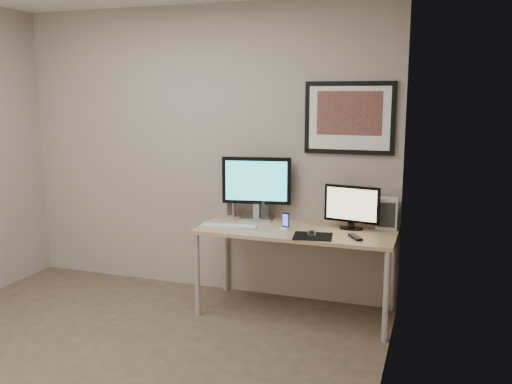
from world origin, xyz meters
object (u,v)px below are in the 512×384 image
(desk, at_px, (297,236))
(phone_dock, at_px, (286,221))
(fan_unit, at_px, (387,213))
(monitor_large, at_px, (256,185))
(monitor_tv, at_px, (352,206))
(keyboard, at_px, (229,226))
(framed_art, at_px, (349,118))
(speaker_right, at_px, (264,209))
(speaker_left, at_px, (232,207))

(desk, relative_size, phone_dock, 11.46)
(desk, relative_size, fan_unit, 6.23)
(desk, relative_size, monitor_large, 2.66)
(monitor_tv, height_order, keyboard, monitor_tv)
(phone_dock, distance_m, fan_unit, 0.82)
(monitor_large, bearing_deg, framed_art, -0.74)
(phone_dock, bearing_deg, framed_art, 59.65)
(monitor_large, relative_size, speaker_right, 3.29)
(framed_art, distance_m, speaker_right, 1.07)
(speaker_right, height_order, keyboard, speaker_right)
(desk, bearing_deg, speaker_right, 145.85)
(fan_unit, bearing_deg, framed_art, 157.50)
(monitor_tv, xyz_separation_m, speaker_left, (-1.10, 0.15, -0.11))
(monitor_large, distance_m, speaker_left, 0.34)
(phone_dock, distance_m, keyboard, 0.48)
(speaker_left, height_order, fan_unit, fan_unit)
(monitor_tv, distance_m, keyboard, 1.02)
(monitor_tv, bearing_deg, monitor_large, -176.87)
(framed_art, xyz_separation_m, speaker_right, (-0.71, -0.09, -0.80))
(desk, distance_m, monitor_tv, 0.51)
(keyboard, bearing_deg, monitor_tv, 7.20)
(monitor_large, bearing_deg, speaker_right, 19.21)
(desk, distance_m, speaker_left, 0.74)
(desk, height_order, monitor_tv, monitor_tv)
(desk, distance_m, phone_dock, 0.17)
(framed_art, height_order, monitor_tv, framed_art)
(monitor_tv, xyz_separation_m, keyboard, (-0.98, -0.25, -0.18))
(speaker_left, xyz_separation_m, speaker_right, (0.31, -0.02, 0.01))
(phone_dock, height_order, fan_unit, fan_unit)
(framed_art, distance_m, monitor_tv, 0.74)
(monitor_large, xyz_separation_m, keyboard, (-0.13, -0.34, -0.30))
(fan_unit, bearing_deg, monitor_tv, -162.64)
(monitor_tv, bearing_deg, speaker_right, -179.85)
(monitor_large, bearing_deg, fan_unit, -8.79)
(phone_dock, xyz_separation_m, keyboard, (-0.47, -0.08, -0.06))
(framed_art, relative_size, keyboard, 1.57)
(monitor_tv, bearing_deg, fan_unit, 32.50)
(phone_dock, bearing_deg, speaker_left, 169.64)
(speaker_left, bearing_deg, desk, -3.97)
(desk, height_order, speaker_right, speaker_right)
(speaker_left, distance_m, keyboard, 0.42)
(monitor_tv, distance_m, speaker_left, 1.11)
(phone_dock, relative_size, keyboard, 0.29)
(monitor_tv, distance_m, fan_unit, 0.30)
(desk, height_order, phone_dock, phone_dock)
(desk, xyz_separation_m, keyboard, (-0.55, -0.13, 0.07))
(phone_dock, bearing_deg, monitor_large, 160.45)
(speaker_right, xyz_separation_m, keyboard, (-0.19, -0.38, -0.08))
(keyboard, bearing_deg, fan_unit, 9.18)
(monitor_tv, relative_size, keyboard, 0.95)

